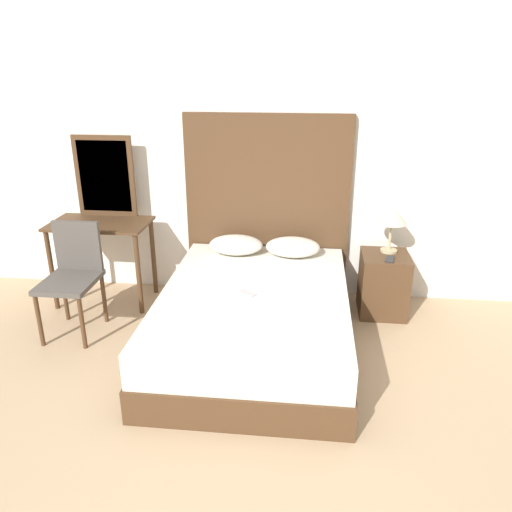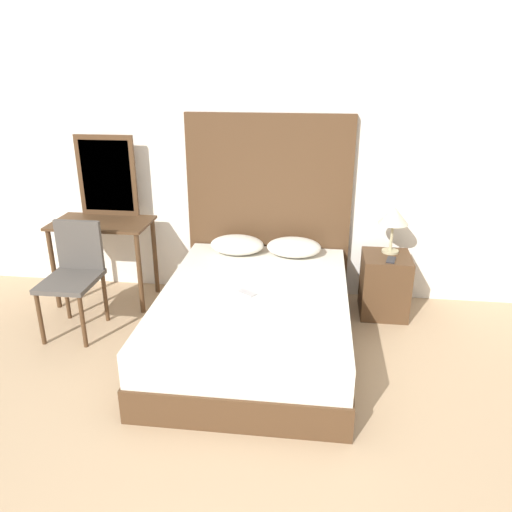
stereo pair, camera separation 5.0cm
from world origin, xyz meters
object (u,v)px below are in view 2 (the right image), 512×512
Objects in this scene: table_lamp at (394,217)px; chair at (74,270)px; phone_on_bed at (247,293)px; vanity_desk at (103,237)px; bed at (254,320)px; phone_on_nightstand at (391,260)px; nightstand at (384,285)px.

table_lamp reaches higher than chair.
phone_on_bed is at bearing -7.93° from chair.
chair is (-0.03, -0.55, -0.11)m from vanity_desk.
phone_on_nightstand reaches higher than bed.
table_lamp is 2.62× the size of phone_on_nightstand.
nightstand is 0.61× the size of chair.
vanity_desk is at bearing 155.24° from bed.
bed is 2.28× the size of vanity_desk.
phone_on_nightstand is at bearing -94.49° from table_lamp.
phone_on_bed is at bearing -143.11° from table_lamp.
phone_on_bed is 1.50m from chair.
vanity_desk is (-1.51, 0.70, 0.39)m from bed.
nightstand is at bearing 0.89° from vanity_desk.
table_lamp reaches higher than bed.
chair is at bearing -169.79° from phone_on_nightstand.
phone_on_bed is 1.41m from nightstand.
phone_on_bed is 0.18× the size of chair.
nightstand is 0.31m from phone_on_nightstand.
phone_on_nightstand is (0.02, -0.11, 0.29)m from nightstand.
phone_on_bed is 1.65m from vanity_desk.
table_lamp reaches higher than phone_on_bed.
vanity_desk is 0.97× the size of chair.
bed is 3.62× the size of nightstand.
nightstand is 0.63× the size of vanity_desk.
nightstand is at bearing 12.57° from chair.
bed is 1.71m from vanity_desk.
chair is (-2.66, -0.67, -0.36)m from table_lamp.
table_lamp reaches higher than phone_on_nightstand.
bed is 1.32m from nightstand.
bed is at bearing -150.48° from phone_on_nightstand.
chair is at bearing -165.80° from table_lamp.
table_lamp is at bearing 36.27° from bed.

